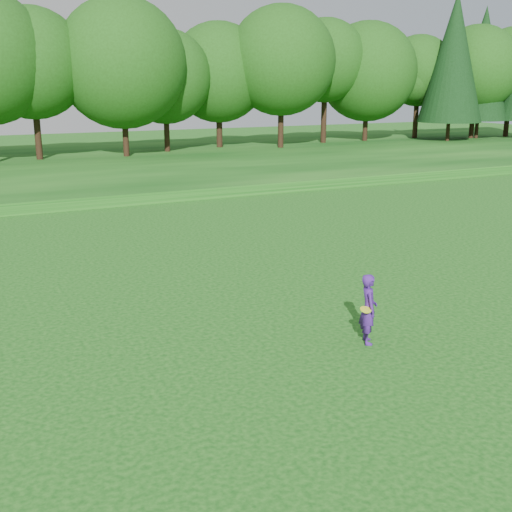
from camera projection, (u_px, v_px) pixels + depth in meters
name	position (u px, v px, depth m)	size (l,w,h in m)	color
ground	(313.00, 338.00, 15.66)	(140.00, 140.00, 0.00)	#0C430F
berm	(62.00, 167.00, 45.02)	(130.00, 30.00, 0.60)	#0C430F
walking_path	(112.00, 204.00, 32.97)	(130.00, 1.60, 0.04)	gray
treeline	(44.00, 53.00, 46.44)	(104.00, 7.00, 15.00)	#1B4610
woman	(368.00, 309.00, 15.17)	(0.64, 0.73, 1.71)	#411B79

